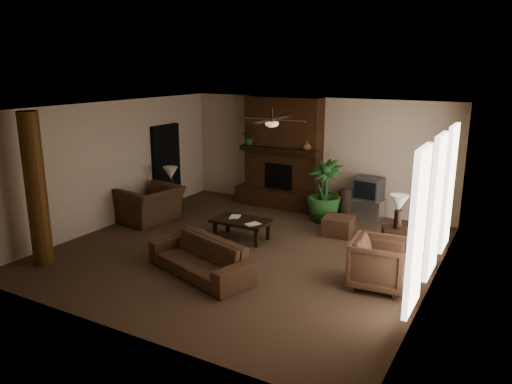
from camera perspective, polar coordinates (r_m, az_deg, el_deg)
The scene contains 23 objects.
room_shell at distance 9.37m, azimuth -1.20°, elevation 1.24°, with size 7.00×7.00×7.00m.
fireplace at distance 12.57m, azimuth 3.13°, elevation 3.52°, with size 2.40×0.70×2.80m.
windows at distance 8.44m, azimuth 20.19°, elevation -1.54°, with size 0.08×3.65×2.35m.
log_column at distance 9.59m, azimuth -24.28°, elevation 0.24°, with size 0.36×0.36×2.80m, color brown.
doorway at distance 12.83m, azimuth -10.41°, elevation 3.05°, with size 0.10×1.00×2.10m, color black.
ceiling_fan at distance 9.24m, azimuth 1.88°, elevation 8.16°, with size 1.35×1.35×0.37m.
sofa at distance 8.61m, azimuth -6.51°, elevation -6.95°, with size 2.12×0.62×0.83m, color #4F3322.
armchair_left at distance 11.60m, azimuth -12.27°, elevation -0.77°, with size 1.28×0.83×1.12m, color #4F3322.
armchair_right at distance 8.31m, azimuth 14.20°, elevation -7.84°, with size 0.88×0.83×0.91m, color #4F3322.
coffee_table at distance 10.25m, azimuth -1.69°, elevation -3.55°, with size 1.20×0.70×0.43m.
ottoman at distance 10.71m, azimuth 9.57°, elevation -3.92°, with size 0.60×0.60×0.40m, color #4F3322.
tv_stand at distance 11.93m, azimuth 12.58°, elevation -1.90°, with size 0.85×0.50×0.50m, color #B2B1B4.
tv at distance 11.78m, azimuth 12.91°, elevation 0.44°, with size 0.70×0.60×0.52m.
floor_vase at distance 11.80m, azimuth 10.39°, elevation -1.04°, with size 0.34×0.34×0.77m.
floor_plant at distance 11.55m, azimuth 7.93°, elevation -1.43°, with size 0.81×1.44×0.81m, color #265220.
side_table_left at distance 12.15m, azimuth -9.88°, elevation -1.34°, with size 0.50×0.50×0.55m, color black.
lamp_left at distance 11.94m, azimuth -9.92°, elevation 1.97°, with size 0.44×0.44×0.65m.
side_table_right at distance 9.78m, azimuth 15.98°, elevation -5.66°, with size 0.50×0.50×0.55m, color black.
lamp_right at distance 9.60m, azimuth 16.32°, elevation -1.50°, with size 0.39×0.39×0.65m.
mantel_plant at distance 12.70m, azimuth -0.76°, elevation 6.26°, with size 0.38×0.42×0.33m, color #265220.
mantel_vase at distance 11.97m, azimuth 5.98°, elevation 5.40°, with size 0.22×0.23×0.22m, color brown.
book_a at distance 10.36m, azimuth -3.06°, elevation -2.19°, with size 0.22×0.03×0.29m, color #999999.
book_b at distance 9.95m, azimuth -0.73°, elevation -2.89°, with size 0.21×0.02×0.29m, color #999999.
Camera 1 is at (4.63, -7.85, 3.56)m, focal length 34.29 mm.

